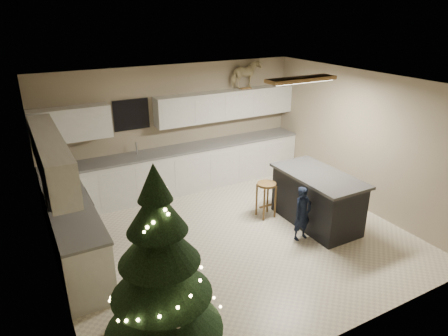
{
  "coord_description": "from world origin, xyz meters",
  "views": [
    {
      "loc": [
        -2.97,
        -5.06,
        3.63
      ],
      "look_at": [
        0.0,
        0.35,
        1.15
      ],
      "focal_mm": 32.0,
      "sensor_mm": 36.0,
      "label": 1
    }
  ],
  "objects": [
    {
      "name": "room_shell",
      "position": [
        0.02,
        0.0,
        1.75
      ],
      "size": [
        5.52,
        5.02,
        2.61
      ],
      "color": "gray",
      "rests_on": "ground_plane"
    },
    {
      "name": "bar_stool",
      "position": [
        0.9,
        0.37,
        0.51
      ],
      "size": [
        0.35,
        0.35,
        0.67
      ],
      "rotation": [
        0.0,
        0.0,
        -0.3
      ],
      "color": "brown",
      "rests_on": "ground_plane"
    },
    {
      "name": "rocking_horse",
      "position": [
        1.62,
        2.33,
        2.31
      ],
      "size": [
        0.72,
        0.41,
        0.6
      ],
      "rotation": [
        0.0,
        0.0,
        1.73
      ],
      "color": "brown",
      "rests_on": "cabinetry"
    },
    {
      "name": "toddler",
      "position": [
        0.98,
        -0.56,
        0.47
      ],
      "size": [
        0.35,
        0.24,
        0.94
      ],
      "primitive_type": "imported",
      "rotation": [
        0.0,
        0.0,
        0.06
      ],
      "color": "black",
      "rests_on": "ground_plane"
    },
    {
      "name": "cabinetry",
      "position": [
        -0.91,
        1.65,
        0.76
      ],
      "size": [
        5.5,
        3.2,
        2.0
      ],
      "color": "silver",
      "rests_on": "ground_plane"
    },
    {
      "name": "island",
      "position": [
        1.55,
        -0.26,
        0.48
      ],
      "size": [
        0.9,
        1.7,
        0.95
      ],
      "color": "black",
      "rests_on": "ground_plane"
    },
    {
      "name": "christmas_tree",
      "position": [
        -1.85,
        -1.6,
        0.92
      ],
      "size": [
        1.41,
        1.36,
        2.25
      ],
      "rotation": [
        0.0,
        0.0,
        -0.05
      ],
      "color": "#3F2816",
      "rests_on": "ground_plane"
    },
    {
      "name": "ground_plane",
      "position": [
        0.0,
        0.0,
        0.0
      ],
      "size": [
        5.5,
        5.5,
        0.0
      ],
      "primitive_type": "plane",
      "color": "beige"
    }
  ]
}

